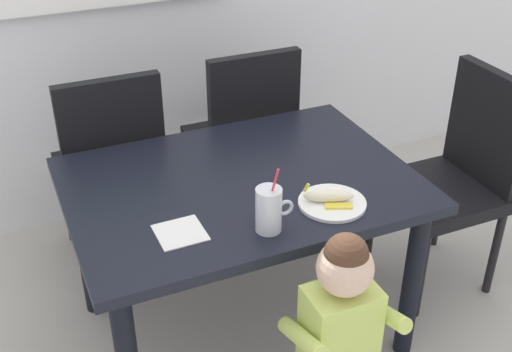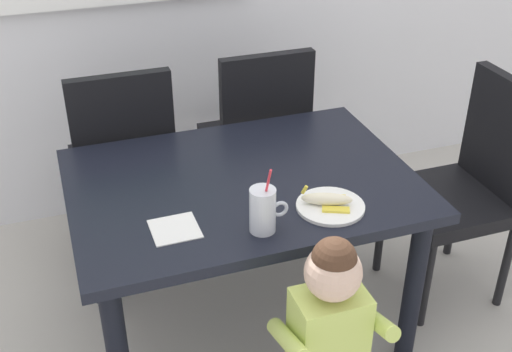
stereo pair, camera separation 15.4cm
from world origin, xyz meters
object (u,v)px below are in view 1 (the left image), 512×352
(dining_chair_far, at_px, (458,170))
(toddler_standing, at_px, (341,320))
(snack_plate, at_px, (332,203))
(milk_cup, at_px, (269,212))
(peeled_banana, at_px, (329,196))
(dining_chair_left, at_px, (111,161))
(dining_chair_right, at_px, (245,132))
(paper_napkin, at_px, (180,233))
(dining_table, at_px, (241,204))

(dining_chair_far, relative_size, toddler_standing, 1.15)
(toddler_standing, xyz_separation_m, snack_plate, (0.14, 0.33, 0.19))
(milk_cup, bearing_deg, peeled_banana, 11.87)
(dining_chair_far, bearing_deg, milk_cup, -74.22)
(dining_chair_left, xyz_separation_m, peeled_banana, (0.56, -0.89, 0.20))
(dining_chair_left, distance_m, dining_chair_far, 1.47)
(dining_chair_right, bearing_deg, paper_napkin, 56.22)
(dining_chair_left, xyz_separation_m, paper_napkin, (0.05, -0.85, 0.17))
(milk_cup, xyz_separation_m, paper_napkin, (-0.26, 0.09, -0.06))
(toddler_standing, bearing_deg, peeled_banana, 68.39)
(dining_chair_left, relative_size, milk_cup, 3.90)
(dining_chair_far, xyz_separation_m, peeled_banana, (-0.76, -0.23, 0.20))
(toddler_standing, bearing_deg, paper_napkin, 135.26)
(dining_chair_left, relative_size, peeled_banana, 5.53)
(toddler_standing, distance_m, snack_plate, 0.40)
(dining_chair_right, bearing_deg, dining_chair_far, 135.06)
(toddler_standing, height_order, paper_napkin, toddler_standing)
(peeled_banana, xyz_separation_m, paper_napkin, (-0.51, 0.04, -0.03))
(dining_table, relative_size, dining_chair_left, 1.28)
(dining_chair_right, relative_size, paper_napkin, 6.40)
(toddler_standing, height_order, snack_plate, toddler_standing)
(dining_chair_right, xyz_separation_m, peeled_banana, (-0.08, -0.92, 0.20))
(toddler_standing, bearing_deg, milk_cup, 112.05)
(dining_chair_far, relative_size, peeled_banana, 5.53)
(peeled_banana, distance_m, paper_napkin, 0.51)
(paper_napkin, bearing_deg, dining_chair_far, 8.55)
(milk_cup, xyz_separation_m, peeled_banana, (0.25, 0.05, -0.04))
(dining_chair_right, height_order, snack_plate, dining_chair_right)
(snack_plate, bearing_deg, peeled_banana, 149.80)
(dining_chair_left, bearing_deg, paper_napkin, 93.07)
(dining_table, height_order, milk_cup, milk_cup)
(dining_chair_right, distance_m, paper_napkin, 1.07)
(dining_chair_left, distance_m, dining_chair_right, 0.63)
(dining_chair_left, xyz_separation_m, dining_chair_far, (1.31, -0.66, 0.00))
(dining_chair_right, xyz_separation_m, snack_plate, (-0.07, -0.92, 0.18))
(milk_cup, relative_size, snack_plate, 1.07)
(dining_chair_far, distance_m, paper_napkin, 1.29)
(dining_table, xyz_separation_m, peeled_banana, (0.21, -0.26, 0.13))
(milk_cup, xyz_separation_m, snack_plate, (0.26, 0.05, -0.06))
(dining_chair_far, relative_size, snack_plate, 4.17)
(dining_table, height_order, dining_chair_far, dining_chair_far)
(snack_plate, distance_m, paper_napkin, 0.52)
(dining_chair_far, xyz_separation_m, snack_plate, (-0.75, -0.24, 0.18))
(dining_chair_right, height_order, dining_chair_far, same)
(dining_table, distance_m, dining_chair_far, 0.97)
(peeled_banana, bearing_deg, dining_chair_far, 17.02)
(dining_chair_left, height_order, paper_napkin, dining_chair_left)
(toddler_standing, distance_m, peeled_banana, 0.42)
(dining_chair_left, relative_size, snack_plate, 4.17)
(milk_cup, height_order, peeled_banana, milk_cup)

